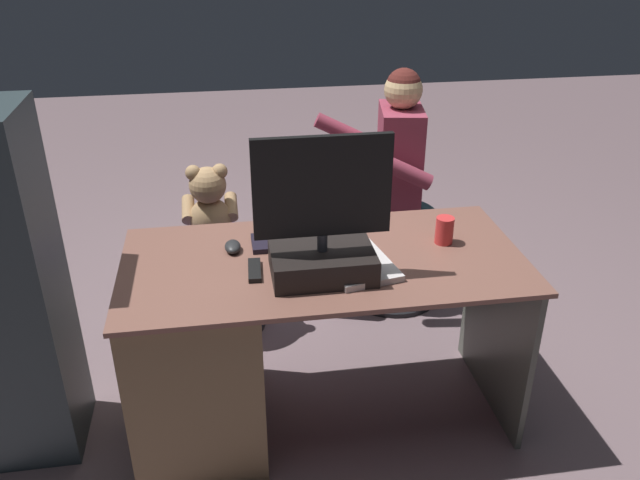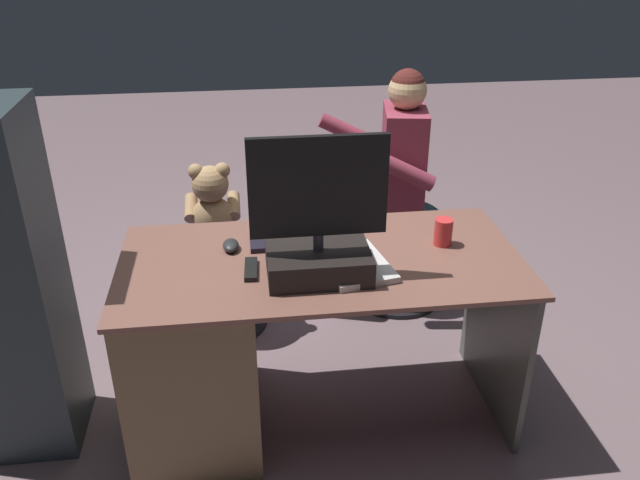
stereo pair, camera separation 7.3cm
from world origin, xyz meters
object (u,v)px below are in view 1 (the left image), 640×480
at_px(computer_mouse, 233,247).
at_px(cup, 444,230).
at_px(office_chair_teddy, 215,274).
at_px(person, 383,172).
at_px(teddy_bear, 209,205).
at_px(visitor_chair, 394,247).
at_px(keyboard, 307,240).
at_px(monitor, 322,238).
at_px(desk, 220,346).
at_px(tv_remote, 255,270).

xyz_separation_m(computer_mouse, cup, (-0.80, 0.06, 0.03)).
xyz_separation_m(office_chair_teddy, person, (-0.85, -0.14, 0.42)).
xyz_separation_m(computer_mouse, person, (-0.76, -0.75, -0.04)).
relative_size(computer_mouse, office_chair_teddy, 0.20).
height_order(teddy_bear, person, person).
xyz_separation_m(teddy_bear, visitor_chair, (-0.94, -0.14, -0.37)).
bearing_deg(office_chair_teddy, cup, 143.31).
xyz_separation_m(keyboard, computer_mouse, (0.28, 0.03, 0.01)).
bearing_deg(monitor, visitor_chair, -118.88).
distance_m(desk, office_chair_teddy, 0.73).
relative_size(cup, visitor_chair, 0.21).
height_order(monitor, teddy_bear, monitor).
bearing_deg(desk, visitor_chair, -136.43).
xyz_separation_m(computer_mouse, teddy_bear, (0.09, -0.62, -0.10)).
bearing_deg(cup, monitor, 18.28).
xyz_separation_m(office_chair_teddy, teddy_bear, (0.00, -0.01, 0.36)).
relative_size(visitor_chair, person, 0.42).
relative_size(keyboard, teddy_bear, 1.12).
xyz_separation_m(keyboard, office_chair_teddy, (0.37, -0.58, -0.45)).
bearing_deg(teddy_bear, office_chair_teddy, 90.00).
xyz_separation_m(keyboard, tv_remote, (0.21, 0.20, -0.00)).
relative_size(desk, visitor_chair, 2.90).
distance_m(keyboard, teddy_bear, 0.71).
bearing_deg(monitor, keyboard, -85.15).
height_order(desk, monitor, monitor).
height_order(monitor, cup, monitor).
bearing_deg(monitor, desk, -16.05).
bearing_deg(desk, keyboard, -158.63).
xyz_separation_m(keyboard, person, (-0.48, -0.72, -0.03)).
height_order(desk, tv_remote, tv_remote).
bearing_deg(visitor_chair, person, 9.32).
bearing_deg(cup, tv_remote, 9.10).
height_order(office_chair_teddy, person, person).
bearing_deg(teddy_bear, keyboard, 122.17).
bearing_deg(office_chair_teddy, monitor, 115.45).
relative_size(teddy_bear, person, 0.31).
bearing_deg(cup, person, -87.18).
relative_size(teddy_bear, visitor_chair, 0.74).
height_order(tv_remote, visitor_chair, tv_remote).
bearing_deg(tv_remote, keyboard, -134.02).
relative_size(computer_mouse, cup, 0.92).
relative_size(computer_mouse, tv_remote, 0.64).
relative_size(monitor, person, 0.42).
distance_m(keyboard, person, 0.87).
xyz_separation_m(monitor, tv_remote, (0.23, -0.05, -0.14)).
distance_m(office_chair_teddy, person, 0.96).
bearing_deg(visitor_chair, tv_remote, 50.32).
relative_size(tv_remote, teddy_bear, 0.40).
bearing_deg(tv_remote, monitor, 171.36).
height_order(desk, computer_mouse, computer_mouse).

